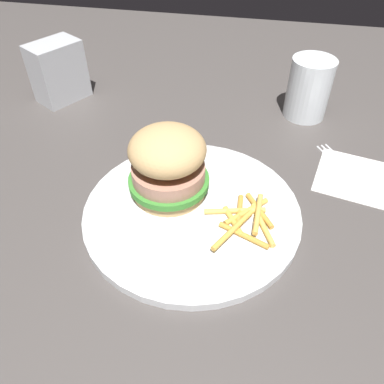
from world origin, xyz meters
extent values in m
plane|color=#47423F|center=(0.00, 0.00, 0.00)|extent=(1.60, 1.60, 0.00)
cylinder|color=silver|center=(0.03, 0.03, 0.01)|extent=(0.29, 0.29, 0.01)
cylinder|color=tan|center=(-0.01, 0.05, 0.02)|extent=(0.10, 0.10, 0.02)
cylinder|color=#387F2D|center=(-0.01, 0.05, 0.03)|extent=(0.11, 0.11, 0.01)
cylinder|color=tan|center=(-0.01, 0.05, 0.05)|extent=(0.10, 0.10, 0.02)
ellipsoid|color=tan|center=(-0.01, 0.05, 0.08)|extent=(0.10, 0.10, 0.05)
cylinder|color=gold|center=(0.09, 0.03, 0.02)|extent=(0.01, 0.06, 0.01)
cylinder|color=#E5B251|center=(0.12, 0.01, 0.02)|extent=(0.04, 0.07, 0.01)
cylinder|color=#E5B251|center=(0.09, 0.03, 0.02)|extent=(0.08, 0.03, 0.01)
cylinder|color=gold|center=(0.09, 0.01, 0.02)|extent=(0.03, 0.05, 0.01)
cylinder|color=gold|center=(0.10, 0.03, 0.02)|extent=(0.05, 0.06, 0.01)
cylinder|color=gold|center=(0.12, 0.04, 0.02)|extent=(0.04, 0.06, 0.01)
cylinder|color=gold|center=(0.10, -0.01, 0.02)|extent=(0.07, 0.03, 0.01)
cylinder|color=#E5B251|center=(0.11, 0.02, 0.02)|extent=(0.01, 0.07, 0.01)
cylinder|color=gold|center=(0.09, -0.01, 0.02)|extent=(0.05, 0.07, 0.01)
cube|color=white|center=(0.25, 0.15, 0.00)|extent=(0.13, 0.13, 0.00)
cube|color=silver|center=(0.27, 0.12, 0.00)|extent=(0.07, 0.10, 0.00)
cube|color=silver|center=(0.23, 0.18, 0.00)|extent=(0.04, 0.04, 0.00)
cylinder|color=silver|center=(0.22, 0.22, 0.00)|extent=(0.02, 0.03, 0.00)
cylinder|color=silver|center=(0.22, 0.21, 0.00)|extent=(0.02, 0.03, 0.00)
cylinder|color=silver|center=(0.21, 0.21, 0.00)|extent=(0.02, 0.03, 0.00)
cylinder|color=silver|center=(0.18, 0.32, 0.05)|extent=(0.07, 0.07, 0.10)
cylinder|color=orange|center=(0.18, 0.32, 0.03)|extent=(0.07, 0.07, 0.06)
cube|color=#B7BABF|center=(-0.28, 0.29, 0.05)|extent=(0.10, 0.11, 0.11)
camera|label=1|loc=(0.10, -0.32, 0.38)|focal=35.84mm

